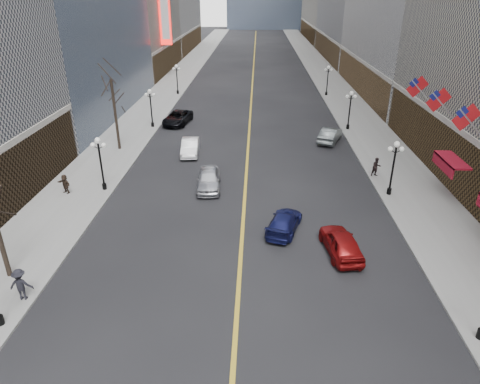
# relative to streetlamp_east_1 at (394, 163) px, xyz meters

# --- Properties ---
(sidewalk_east) EXTENTS (6.00, 230.00, 0.15)m
(sidewalk_east) POSITION_rel_streetlamp_east_1_xyz_m (2.20, 40.00, -2.83)
(sidewalk_east) COLOR gray
(sidewalk_east) RESTS_ON ground
(sidewalk_west) EXTENTS (6.00, 230.00, 0.15)m
(sidewalk_west) POSITION_rel_streetlamp_east_1_xyz_m (-25.80, 40.00, -2.83)
(sidewalk_west) COLOR gray
(sidewalk_west) RESTS_ON ground
(lane_line) EXTENTS (0.25, 200.00, 0.02)m
(lane_line) POSITION_rel_streetlamp_east_1_xyz_m (-11.80, 50.00, -2.89)
(lane_line) COLOR gold
(lane_line) RESTS_ON ground
(streetlamp_east_1) EXTENTS (1.26, 0.44, 4.52)m
(streetlamp_east_1) POSITION_rel_streetlamp_east_1_xyz_m (0.00, 0.00, 0.00)
(streetlamp_east_1) COLOR black
(streetlamp_east_1) RESTS_ON sidewalk_east
(streetlamp_east_2) EXTENTS (1.26, 0.44, 4.52)m
(streetlamp_east_2) POSITION_rel_streetlamp_east_1_xyz_m (0.00, 18.00, 0.00)
(streetlamp_east_2) COLOR black
(streetlamp_east_2) RESTS_ON sidewalk_east
(streetlamp_east_3) EXTENTS (1.26, 0.44, 4.52)m
(streetlamp_east_3) POSITION_rel_streetlamp_east_1_xyz_m (0.00, 36.00, 0.00)
(streetlamp_east_3) COLOR black
(streetlamp_east_3) RESTS_ON sidewalk_east
(streetlamp_west_1) EXTENTS (1.26, 0.44, 4.52)m
(streetlamp_west_1) POSITION_rel_streetlamp_east_1_xyz_m (-23.60, 0.00, 0.00)
(streetlamp_west_1) COLOR black
(streetlamp_west_1) RESTS_ON sidewalk_west
(streetlamp_west_2) EXTENTS (1.26, 0.44, 4.52)m
(streetlamp_west_2) POSITION_rel_streetlamp_east_1_xyz_m (-23.60, 18.00, 0.00)
(streetlamp_west_2) COLOR black
(streetlamp_west_2) RESTS_ON sidewalk_west
(streetlamp_west_3) EXTENTS (1.26, 0.44, 4.52)m
(streetlamp_west_3) POSITION_rel_streetlamp_east_1_xyz_m (-23.60, 36.00, 0.00)
(streetlamp_west_3) COLOR black
(streetlamp_west_3) RESTS_ON sidewalk_west
(flag_3) EXTENTS (2.87, 0.12, 2.87)m
(flag_3) POSITION_rel_streetlamp_east_1_xyz_m (3.51, -3.00, 4.39)
(flag_3) COLOR #B2B2B7
(flag_3) RESTS_ON ground
(flag_4) EXTENTS (2.87, 0.12, 2.87)m
(flag_4) POSITION_rel_streetlamp_east_1_xyz_m (3.51, 2.00, 4.39)
(flag_4) COLOR #B2B2B7
(flag_4) RESTS_ON ground
(flag_5) EXTENTS (2.87, 0.12, 2.87)m
(flag_5) POSITION_rel_streetlamp_east_1_xyz_m (3.51, 7.00, 4.39)
(flag_5) COLOR #B2B2B7
(flag_5) RESTS_ON ground
(awning_c) EXTENTS (1.40, 4.00, 0.93)m
(awning_c) POSITION_rel_streetlamp_east_1_xyz_m (4.30, -0.00, 0.18)
(awning_c) COLOR maroon
(awning_c) RESTS_ON ground
(theatre_marquee) EXTENTS (2.00, 0.55, 12.00)m
(theatre_marquee) POSITION_rel_streetlamp_east_1_xyz_m (-27.68, 50.00, 9.10)
(theatre_marquee) COLOR red
(theatre_marquee) RESTS_ON ground
(tree_west_far) EXTENTS (3.60, 3.60, 7.92)m
(tree_west_far) POSITION_rel_streetlamp_east_1_xyz_m (-25.30, 10.00, 3.34)
(tree_west_far) COLOR #2D231C
(tree_west_far) RESTS_ON sidewalk_west
(car_nb_near) EXTENTS (2.34, 5.05, 1.67)m
(car_nb_near) POSITION_rel_streetlamp_east_1_xyz_m (-14.91, 0.88, -2.06)
(car_nb_near) COLOR #B7B8BF
(car_nb_near) RESTS_ON ground
(car_nb_mid) EXTENTS (1.99, 4.82, 1.55)m
(car_nb_mid) POSITION_rel_streetlamp_east_1_xyz_m (-17.68, 9.06, -2.13)
(car_nb_mid) COLOR white
(car_nb_mid) RESTS_ON ground
(car_nb_far) EXTENTS (3.45, 6.07, 1.60)m
(car_nb_far) POSITION_rel_streetlamp_east_1_xyz_m (-20.80, 19.75, -2.10)
(car_nb_far) COLOR black
(car_nb_far) RESTS_ON ground
(car_sb_near) EXTENTS (3.11, 4.93, 1.33)m
(car_sb_near) POSITION_rel_streetlamp_east_1_xyz_m (-8.90, -5.97, -2.24)
(car_sb_near) COLOR #14174B
(car_sb_near) RESTS_ON ground
(car_sb_mid) EXTENTS (2.52, 4.88, 1.59)m
(car_sb_mid) POSITION_rel_streetlamp_east_1_xyz_m (-5.44, -8.68, -2.11)
(car_sb_mid) COLOR maroon
(car_sb_mid) RESTS_ON ground
(car_sb_far) EXTENTS (3.41, 5.15, 1.61)m
(car_sb_far) POSITION_rel_streetlamp_east_1_xyz_m (-2.80, 13.52, -2.10)
(car_sb_far) COLOR #545B5D
(car_sb_far) RESTS_ON ground
(ped_east_walk) EXTENTS (0.94, 0.68, 1.73)m
(ped_east_walk) POSITION_rel_streetlamp_east_1_xyz_m (-0.20, 3.70, -1.88)
(ped_east_walk) COLOR black
(ped_east_walk) RESTS_ON sidewalk_east
(ped_west_walk) EXTENTS (1.25, 0.61, 1.88)m
(ped_west_walk) POSITION_rel_streetlamp_east_1_xyz_m (-23.40, -14.04, -1.81)
(ped_west_walk) COLOR black
(ped_west_walk) RESTS_ON sidewalk_west
(ped_west_far) EXTENTS (1.50, 1.14, 1.61)m
(ped_west_far) POSITION_rel_streetlamp_east_1_xyz_m (-26.51, -0.84, -1.95)
(ped_west_far) COLOR #2F231A
(ped_west_far) RESTS_ON sidewalk_west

